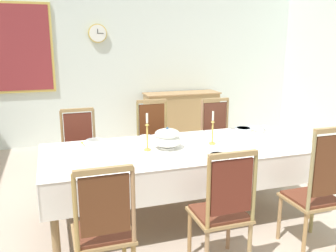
{
  "coord_description": "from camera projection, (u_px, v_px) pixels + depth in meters",
  "views": [
    {
      "loc": [
        -1.25,
        -3.22,
        1.86
      ],
      "look_at": [
        -0.11,
        0.22,
        0.99
      ],
      "focal_mm": 38.16,
      "sensor_mm": 36.0,
      "label": 1
    }
  ],
  "objects": [
    {
      "name": "chair_south_a",
      "position": [
        104.0,
        228.0,
        2.58
      ],
      "size": [
        0.44,
        0.42,
        1.05
      ],
      "color": "olive",
      "rests_on": "ground"
    },
    {
      "name": "mounted_clock",
      "position": [
        98.0,
        33.0,
        6.29
      ],
      "size": [
        0.33,
        0.06,
        0.33
      ],
      "color": "#D1B251"
    },
    {
      "name": "chair_north_a",
      "position": [
        80.0,
        151.0,
        4.39
      ],
      "size": [
        0.44,
        0.42,
        1.05
      ],
      "rotation": [
        0.0,
        0.0,
        3.14
      ],
      "color": "#A77948",
      "rests_on": "ground"
    },
    {
      "name": "bowl_near_right",
      "position": [
        95.0,
        141.0,
        3.87
      ],
      "size": [
        0.19,
        0.19,
        0.04
      ],
      "color": "white",
      "rests_on": "tablecloth"
    },
    {
      "name": "spoon_primary",
      "position": [
        251.0,
        129.0,
        4.46
      ],
      "size": [
        0.03,
        0.18,
        0.01
      ],
      "rotation": [
        0.0,
        0.0,
        0.02
      ],
      "color": "gold",
      "rests_on": "tablecloth"
    },
    {
      "name": "back_wall",
      "position": [
        119.0,
        50.0,
        6.54
      ],
      "size": [
        7.17,
        0.08,
        3.41
      ],
      "primitive_type": "cube",
      "color": "silver",
      "rests_on": "ground"
    },
    {
      "name": "soup_tureen",
      "position": [
        167.0,
        138.0,
        3.66
      ],
      "size": [
        0.29,
        0.29,
        0.23
      ],
      "color": "white",
      "rests_on": "tablecloth"
    },
    {
      "name": "chair_south_c",
      "position": [
        318.0,
        190.0,
        3.14
      ],
      "size": [
        0.44,
        0.42,
        1.18
      ],
      "color": "#A67F53",
      "rests_on": "ground"
    },
    {
      "name": "candlestick_west",
      "position": [
        147.0,
        135.0,
        3.58
      ],
      "size": [
        0.07,
        0.07,
        0.38
      ],
      "color": "gold",
      "rests_on": "tablecloth"
    },
    {
      "name": "candlestick_east",
      "position": [
        213.0,
        131.0,
        3.8
      ],
      "size": [
        0.07,
        0.07,
        0.36
      ],
      "color": "gold",
      "rests_on": "tablecloth"
    },
    {
      "name": "tablecloth",
      "position": [
        181.0,
        154.0,
        3.74
      ],
      "size": [
        2.82,
        1.18,
        0.32
      ],
      "color": "white",
      "rests_on": "dining_table"
    },
    {
      "name": "bowl_far_right",
      "position": [
        146.0,
        137.0,
        4.07
      ],
      "size": [
        0.14,
        0.14,
        0.03
      ],
      "color": "white",
      "rests_on": "tablecloth"
    },
    {
      "name": "bowl_far_left",
      "position": [
        218.0,
        156.0,
        3.38
      ],
      "size": [
        0.19,
        0.19,
        0.04
      ],
      "color": "white",
      "rests_on": "tablecloth"
    },
    {
      "name": "sideboard",
      "position": [
        182.0,
        116.0,
        6.88
      ],
      "size": [
        1.44,
        0.48,
        0.9
      ],
      "rotation": [
        0.0,
        0.0,
        3.14
      ],
      "color": "#9F7C4D",
      "rests_on": "ground"
    },
    {
      "name": "bowl_near_left",
      "position": [
        243.0,
        129.0,
        4.39
      ],
      "size": [
        0.2,
        0.2,
        0.04
      ],
      "color": "white",
      "rests_on": "tablecloth"
    },
    {
      "name": "dining_table",
      "position": [
        181.0,
        154.0,
        3.74
      ],
      "size": [
        2.8,
        1.16,
        0.77
      ],
      "color": "#95734B",
      "rests_on": "ground"
    },
    {
      "name": "chair_south_b",
      "position": [
        223.0,
        208.0,
        2.87
      ],
      "size": [
        0.44,
        0.42,
        1.06
      ],
      "color": "#9C7346",
      "rests_on": "ground"
    },
    {
      "name": "framed_painting",
      "position": [
        14.0,
        48.0,
        5.93
      ],
      "size": [
        1.26,
        0.05,
        1.49
      ],
      "color": "#D1B251"
    },
    {
      "name": "spoon_secondary",
      "position": [
        82.0,
        143.0,
        3.86
      ],
      "size": [
        0.04,
        0.18,
        0.01
      ],
      "rotation": [
        0.0,
        0.0,
        0.12
      ],
      "color": "gold",
      "rests_on": "tablecloth"
    },
    {
      "name": "ground",
      "position": [
        184.0,
        222.0,
        3.79
      ],
      "size": [
        7.17,
        6.74,
        0.04
      ],
      "primitive_type": "cube",
      "color": "#BAA694"
    },
    {
      "name": "chair_north_c",
      "position": [
        218.0,
        137.0,
        4.97
      ],
      "size": [
        0.44,
        0.42,
        1.08
      ],
      "rotation": [
        0.0,
        0.0,
        3.14
      ],
      "color": "#95764B",
      "rests_on": "ground"
    },
    {
      "name": "chair_north_b",
      "position": [
        155.0,
        142.0,
        4.69
      ],
      "size": [
        0.44,
        0.42,
        1.11
      ],
      "rotation": [
        0.0,
        0.0,
        3.14
      ],
      "color": "#A7774E",
      "rests_on": "ground"
    }
  ]
}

